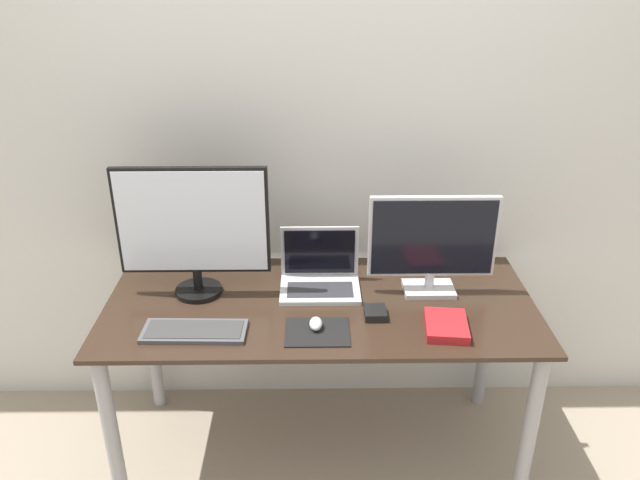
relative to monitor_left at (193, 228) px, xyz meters
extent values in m
cube|color=silver|center=(0.48, 0.36, 0.21)|extent=(7.00, 0.05, 2.50)
cube|color=#332319|center=(0.48, -0.08, -0.29)|extent=(1.66, 0.75, 0.02)
cylinder|color=#99999E|center=(-0.29, -0.39, -0.67)|extent=(0.06, 0.06, 0.74)
cylinder|color=#99999E|center=(1.26, -0.39, -0.67)|extent=(0.06, 0.06, 0.74)
cylinder|color=#99999E|center=(-0.29, 0.24, -0.67)|extent=(0.06, 0.06, 0.74)
cylinder|color=#99999E|center=(1.26, 0.24, -0.67)|extent=(0.06, 0.06, 0.74)
cylinder|color=black|center=(0.00, 0.00, -0.27)|extent=(0.18, 0.18, 0.02)
cylinder|color=black|center=(0.00, 0.00, -0.22)|extent=(0.04, 0.04, 0.09)
cube|color=black|center=(0.00, 0.00, 0.03)|extent=(0.58, 0.02, 0.43)
cube|color=silver|center=(0.00, -0.01, 0.03)|extent=(0.56, 0.01, 0.40)
cube|color=silver|center=(0.92, 0.00, -0.27)|extent=(0.20, 0.14, 0.02)
cylinder|color=silver|center=(0.92, 0.00, -0.23)|extent=(0.04, 0.04, 0.07)
cube|color=silver|center=(0.92, 0.00, -0.04)|extent=(0.50, 0.02, 0.33)
cube|color=black|center=(0.92, -0.01, -0.04)|extent=(0.47, 0.01, 0.31)
cube|color=silver|center=(0.48, 0.00, -0.27)|extent=(0.32, 0.22, 0.02)
cube|color=#2D2D33|center=(0.48, -0.02, -0.26)|extent=(0.26, 0.12, 0.00)
cube|color=silver|center=(0.48, 0.11, -0.16)|extent=(0.32, 0.01, 0.22)
cube|color=black|center=(0.48, 0.10, -0.16)|extent=(0.29, 0.00, 0.19)
cube|color=#4C4C51|center=(0.03, -0.29, -0.28)|extent=(0.37, 0.16, 0.02)
cube|color=#383838|center=(0.03, -0.29, -0.27)|extent=(0.34, 0.13, 0.00)
cube|color=black|center=(0.47, -0.29, -0.28)|extent=(0.23, 0.19, 0.00)
ellipsoid|color=silver|center=(0.46, -0.27, -0.26)|extent=(0.05, 0.07, 0.04)
cube|color=red|center=(0.93, -0.28, -0.27)|extent=(0.17, 0.21, 0.03)
cube|color=white|center=(0.93, -0.28, -0.27)|extent=(0.16, 0.20, 0.03)
cube|color=black|center=(0.69, -0.19, -0.27)|extent=(0.08, 0.10, 0.03)
camera|label=1|loc=(0.45, -2.16, 0.97)|focal=35.00mm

